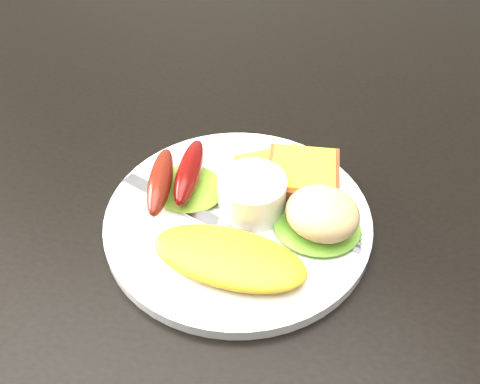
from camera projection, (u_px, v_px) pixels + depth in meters
The scene contains 12 objects.
dining_table at pixel (344, 142), 0.63m from camera, with size 1.20×0.80×0.04m, color black.
plate at pixel (238, 220), 0.51m from camera, with size 0.24×0.24×0.01m, color white.
lettuce_left at pixel (188, 188), 0.53m from camera, with size 0.07×0.06×0.01m, color #649B22.
lettuce_right at pixel (317, 227), 0.49m from camera, with size 0.08×0.07×0.01m, color #548F23.
omelette at pixel (229, 257), 0.46m from camera, with size 0.13×0.06×0.02m, color orange.
sausage_a at pixel (160, 181), 0.51m from camera, with size 0.02×0.09×0.02m, color maroon.
sausage_b at pixel (189, 171), 0.52m from camera, with size 0.02×0.09×0.02m, color #610805.
ramekin at pixel (252, 195), 0.50m from camera, with size 0.06×0.06×0.04m, color white.
toast_a at pixel (277, 175), 0.54m from camera, with size 0.07×0.07×0.01m, color olive.
toast_b at pixel (303, 173), 0.52m from camera, with size 0.07×0.07×0.01m, color #984A2B.
potato_salad at pixel (322, 213), 0.48m from camera, with size 0.06×0.06×0.03m, color beige.
fork at pixel (199, 215), 0.51m from camera, with size 0.17×0.01×0.00m, color #ADAFB7.
Camera 1 is at (-0.02, -0.51, 1.13)m, focal length 42.00 mm.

